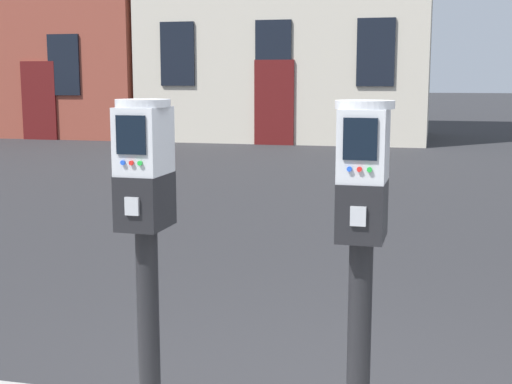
# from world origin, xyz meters

# --- Properties ---
(parking_meter_near_kerb) EXTENTS (0.22, 0.25, 1.44)m
(parking_meter_near_kerb) POSITION_xyz_m (-0.73, -0.21, 1.13)
(parking_meter_near_kerb) COLOR black
(parking_meter_near_kerb) RESTS_ON sidewalk_slab
(parking_meter_twin_adjacent) EXTENTS (0.22, 0.25, 1.44)m
(parking_meter_twin_adjacent) POSITION_xyz_m (0.13, -0.21, 1.13)
(parking_meter_twin_adjacent) COLOR black
(parking_meter_twin_adjacent) RESTS_ON sidewalk_slab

